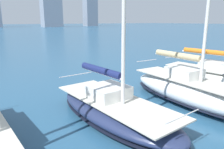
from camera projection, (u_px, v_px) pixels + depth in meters
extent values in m
cube|color=gray|center=(90.00, 7.00, 174.45)|extent=(9.75, 7.85, 30.09)
cube|color=gray|center=(51.00, 10.00, 153.05)|extent=(13.50, 8.83, 23.46)
ellipsoid|color=white|center=(222.00, 79.00, 14.86)|extent=(3.80, 9.21, 1.04)
ellipsoid|color=black|center=(222.00, 83.00, 14.93)|extent=(3.82, 9.26, 0.10)
cube|color=beige|center=(223.00, 71.00, 14.72)|extent=(3.20, 8.09, 0.06)
cube|color=silver|center=(216.00, 66.00, 15.03)|extent=(1.71, 2.18, 0.55)
cylinder|color=silver|center=(207.00, 53.00, 15.31)|extent=(0.74, 3.73, 0.12)
cylinder|color=orange|center=(207.00, 52.00, 15.28)|extent=(0.89, 3.46, 0.32)
cylinder|color=silver|center=(171.00, 57.00, 17.41)|extent=(1.74, 0.33, 0.04)
ellipsoid|color=silver|center=(190.00, 92.00, 11.76)|extent=(2.53, 7.87, 1.29)
ellipsoid|color=black|center=(189.00, 98.00, 11.85)|extent=(2.54, 7.91, 0.10)
cube|color=beige|center=(191.00, 80.00, 11.60)|extent=(2.09, 6.92, 0.06)
cube|color=silver|center=(184.00, 73.00, 11.91)|extent=(1.42, 1.76, 0.55)
cylinder|color=silver|center=(177.00, 57.00, 12.20)|extent=(0.23, 3.28, 0.12)
cylinder|color=#C6B284|center=(177.00, 55.00, 12.17)|extent=(0.42, 3.02, 0.32)
cylinder|color=silver|center=(147.00, 60.00, 14.34)|extent=(1.70, 0.10, 0.04)
ellipsoid|color=navy|center=(114.00, 111.00, 9.80)|extent=(3.17, 7.74, 0.91)
ellipsoid|color=black|center=(114.00, 116.00, 9.86)|extent=(3.19, 7.78, 0.10)
cube|color=beige|center=(114.00, 101.00, 9.68)|extent=(2.63, 6.80, 0.06)
cube|color=silver|center=(108.00, 92.00, 9.96)|extent=(1.72, 1.77, 0.55)
cylinder|color=silver|center=(101.00, 73.00, 10.21)|extent=(0.32, 3.19, 0.12)
cylinder|color=navy|center=(101.00, 70.00, 10.18)|extent=(0.50, 2.95, 0.32)
cylinder|color=silver|center=(183.00, 116.00, 6.89)|extent=(1.76, 0.15, 0.04)
cylinder|color=silver|center=(76.00, 75.00, 12.17)|extent=(2.03, 0.17, 0.04)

